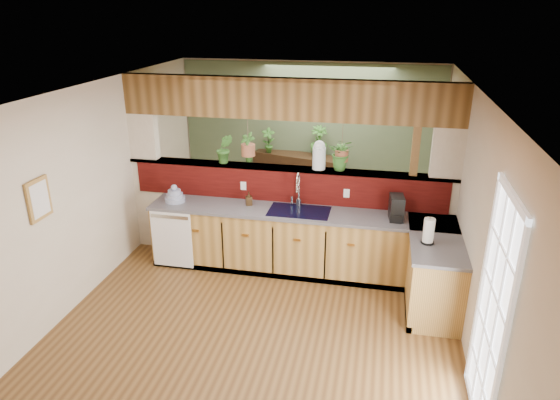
% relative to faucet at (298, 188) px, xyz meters
% --- Properties ---
extents(ground, '(4.60, 7.00, 0.01)m').
position_rel_faucet_xyz_m(ground, '(-0.20, -1.13, -1.17)').
color(ground, brown).
rests_on(ground, ground).
extents(ceiling, '(4.60, 7.00, 0.01)m').
position_rel_faucet_xyz_m(ceiling, '(-0.20, -1.13, 1.43)').
color(ceiling, brown).
rests_on(ceiling, ground).
extents(wall_back, '(4.60, 0.02, 2.60)m').
position_rel_faucet_xyz_m(wall_back, '(-0.20, 2.37, 0.13)').
color(wall_back, beige).
rests_on(wall_back, ground).
extents(wall_left, '(0.02, 7.00, 2.60)m').
position_rel_faucet_xyz_m(wall_left, '(-2.50, -1.13, 0.13)').
color(wall_left, beige).
rests_on(wall_left, ground).
extents(wall_right, '(0.02, 7.00, 2.60)m').
position_rel_faucet_xyz_m(wall_right, '(2.10, -1.13, 0.13)').
color(wall_right, beige).
rests_on(wall_right, ground).
extents(pass_through_partition, '(4.60, 0.21, 2.60)m').
position_rel_faucet_xyz_m(pass_through_partition, '(-0.17, 0.22, 0.02)').
color(pass_through_partition, beige).
rests_on(pass_through_partition, ground).
extents(pass_through_ledge, '(4.60, 0.21, 0.04)m').
position_rel_faucet_xyz_m(pass_through_ledge, '(-0.20, 0.22, 0.20)').
color(pass_through_ledge, brown).
rests_on(pass_through_ledge, ground).
extents(header_beam, '(4.60, 0.15, 0.55)m').
position_rel_faucet_xyz_m(header_beam, '(-0.20, 0.22, 1.16)').
color(header_beam, brown).
rests_on(header_beam, ground).
extents(sage_backwall, '(4.55, 0.02, 2.55)m').
position_rel_faucet_xyz_m(sage_backwall, '(-0.20, 2.35, 0.13)').
color(sage_backwall, '#4C5E40').
rests_on(sage_backwall, ground).
extents(countertop, '(4.14, 1.52, 0.90)m').
position_rel_faucet_xyz_m(countertop, '(0.64, -0.26, -0.72)').
color(countertop, olive).
rests_on(countertop, ground).
extents(dishwasher, '(0.58, 0.03, 0.82)m').
position_rel_faucet_xyz_m(dishwasher, '(-1.68, -0.47, -0.71)').
color(dishwasher, white).
rests_on(dishwasher, ground).
extents(navy_sink, '(0.82, 0.50, 0.18)m').
position_rel_faucet_xyz_m(navy_sink, '(0.05, -0.15, -0.35)').
color(navy_sink, black).
rests_on(navy_sink, countertop).
extents(french_door, '(0.06, 1.02, 2.16)m').
position_rel_faucet_xyz_m(french_door, '(2.07, -2.43, -0.12)').
color(french_door, white).
rests_on(french_door, ground).
extents(framed_print, '(0.04, 0.35, 0.45)m').
position_rel_faucet_xyz_m(framed_print, '(-2.47, -1.93, 0.38)').
color(framed_print, olive).
rests_on(framed_print, wall_left).
extents(faucet, '(0.22, 0.22, 0.50)m').
position_rel_faucet_xyz_m(faucet, '(0.00, 0.00, 0.00)').
color(faucet, '#B7B7B2').
rests_on(faucet, countertop).
extents(dish_stack, '(0.29, 0.29, 0.25)m').
position_rel_faucet_xyz_m(dish_stack, '(-1.72, -0.16, -0.19)').
color(dish_stack, '#8C97B6').
rests_on(dish_stack, countertop).
extents(soap_dispenser, '(0.11, 0.11, 0.19)m').
position_rel_faucet_xyz_m(soap_dispenser, '(-0.67, -0.08, -0.17)').
color(soap_dispenser, '#3A2815').
rests_on(soap_dispenser, countertop).
extents(coffee_maker, '(0.17, 0.29, 0.32)m').
position_rel_faucet_xyz_m(coffee_maker, '(1.31, -0.17, -0.12)').
color(coffee_maker, black).
rests_on(coffee_maker, countertop).
extents(paper_towel, '(0.15, 0.15, 0.33)m').
position_rel_faucet_xyz_m(paper_towel, '(1.67, -0.79, -0.12)').
color(paper_towel, black).
rests_on(paper_towel, countertop).
extents(glass_jar, '(0.18, 0.18, 0.40)m').
position_rel_faucet_xyz_m(glass_jar, '(0.25, 0.22, 0.42)').
color(glass_jar, silver).
rests_on(glass_jar, pass_through_ledge).
extents(ledge_plant_left, '(0.28, 0.25, 0.42)m').
position_rel_faucet_xyz_m(ledge_plant_left, '(-1.09, 0.22, 0.43)').
color(ledge_plant_left, '#2E6121').
rests_on(ledge_plant_left, pass_through_ledge).
extents(ledge_plant_right, '(0.25, 0.25, 0.36)m').
position_rel_faucet_xyz_m(ledge_plant_right, '(0.53, 0.22, 0.40)').
color(ledge_plant_right, '#2E6121').
rests_on(ledge_plant_right, pass_through_ledge).
extents(hanging_plant_a, '(0.26, 0.22, 0.53)m').
position_rel_faucet_xyz_m(hanging_plant_a, '(-0.75, 0.22, 0.60)').
color(hanging_plant_a, brown).
rests_on(hanging_plant_a, header_beam).
extents(hanging_plant_b, '(0.37, 0.33, 0.53)m').
position_rel_faucet_xyz_m(hanging_plant_b, '(0.55, 0.22, 0.64)').
color(hanging_plant_b, brown).
rests_on(hanging_plant_b, header_beam).
extents(shelving_console, '(1.61, 0.79, 1.04)m').
position_rel_faucet_xyz_m(shelving_console, '(-0.38, 2.12, -0.67)').
color(shelving_console, black).
rests_on(shelving_console, ground).
extents(shelf_plant_a, '(0.26, 0.19, 0.44)m').
position_rel_faucet_xyz_m(shelf_plant_a, '(-0.90, 2.12, 0.07)').
color(shelf_plant_a, '#2E6121').
rests_on(shelf_plant_a, shelving_console).
extents(shelf_plant_b, '(0.38, 0.38, 0.52)m').
position_rel_faucet_xyz_m(shelf_plant_b, '(-0.01, 2.12, 0.11)').
color(shelf_plant_b, '#2E6121').
rests_on(shelf_plant_b, shelving_console).
extents(floor_plant, '(0.85, 0.80, 0.75)m').
position_rel_faucet_xyz_m(floor_plant, '(1.14, 1.18, -0.79)').
color(floor_plant, '#2E6121').
rests_on(floor_plant, ground).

